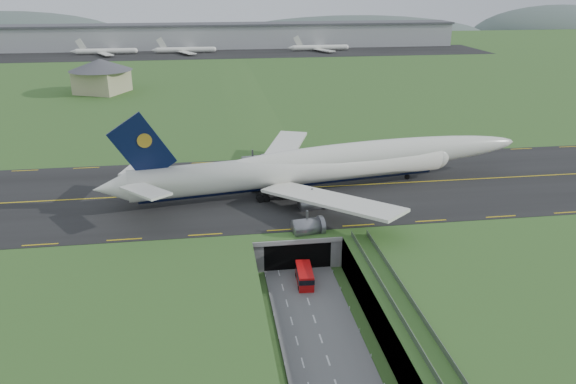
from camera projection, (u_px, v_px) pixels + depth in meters
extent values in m
plane|color=#335C24|center=(305.00, 293.00, 92.83)|extent=(900.00, 900.00, 0.00)
cube|color=gray|center=(305.00, 277.00, 91.77)|extent=(800.00, 800.00, 6.00)
cube|color=slate|center=(314.00, 318.00, 85.86)|extent=(12.00, 75.00, 0.20)
cube|color=black|center=(279.00, 189.00, 121.18)|extent=(800.00, 44.00, 0.18)
cube|color=gray|center=(289.00, 217.00, 108.44)|extent=(16.00, 22.00, 1.00)
cube|color=gray|center=(253.00, 231.00, 108.39)|extent=(2.00, 22.00, 6.00)
cube|color=gray|center=(324.00, 227.00, 110.28)|extent=(2.00, 22.00, 6.00)
cube|color=black|center=(292.00, 243.00, 104.89)|extent=(12.00, 12.00, 5.00)
cube|color=#A8A8A3|center=(298.00, 242.00, 98.19)|extent=(17.00, 0.50, 0.80)
cube|color=#A8A8A3|center=(410.00, 321.00, 75.15)|extent=(3.00, 53.00, 0.50)
cube|color=gray|center=(401.00, 317.00, 74.69)|extent=(0.06, 53.00, 1.00)
cube|color=gray|center=(421.00, 315.00, 75.07)|extent=(0.06, 53.00, 1.00)
cylinder|color=#A8A8A3|center=(402.00, 329.00, 78.53)|extent=(0.90, 0.90, 5.60)
cylinder|color=#A8A8A3|center=(377.00, 286.00, 89.62)|extent=(0.90, 0.90, 5.60)
cylinder|color=white|center=(294.00, 170.00, 117.68)|extent=(67.71, 17.12, 6.36)
sphere|color=white|center=(435.00, 156.00, 127.18)|extent=(7.15, 7.15, 6.23)
cone|color=white|center=(111.00, 188.00, 107.33)|extent=(7.83, 7.08, 6.04)
ellipsoid|color=white|center=(373.00, 156.00, 122.30)|extent=(72.65, 17.43, 6.68)
ellipsoid|color=black|center=(432.00, 153.00, 126.62)|extent=(4.84, 3.46, 2.23)
cylinder|color=black|center=(294.00, 181.00, 118.56)|extent=(63.78, 12.93, 2.67)
cube|color=white|center=(281.00, 153.00, 132.75)|extent=(17.06, 30.31, 2.67)
cube|color=white|center=(140.00, 166.00, 115.12)|extent=(7.75, 11.79, 1.02)
cube|color=white|center=(330.00, 200.00, 104.43)|extent=(24.22, 27.46, 2.67)
cube|color=white|center=(145.00, 191.00, 101.84)|extent=(10.18, 11.41, 1.02)
cube|color=black|center=(142.00, 148.00, 106.49)|extent=(12.57, 2.62, 14.06)
cylinder|color=gold|center=(144.00, 140.00, 106.10)|extent=(2.86, 1.13, 2.78)
cylinder|color=slate|center=(284.00, 174.00, 127.74)|extent=(5.63, 4.07, 3.28)
cylinder|color=slate|center=(253.00, 162.00, 135.71)|extent=(5.63, 4.07, 3.28)
cylinder|color=slate|center=(312.00, 203.00, 110.92)|extent=(5.63, 4.07, 3.28)
cylinder|color=slate|center=(307.00, 227.00, 100.31)|extent=(5.63, 4.07, 3.28)
cylinder|color=black|center=(407.00, 177.00, 126.86)|extent=(1.16, 0.67, 1.09)
cube|color=black|center=(273.00, 191.00, 117.94)|extent=(7.00, 7.82, 1.39)
cube|color=red|center=(305.00, 276.00, 95.09)|extent=(2.92, 6.87, 2.69)
cube|color=black|center=(305.00, 273.00, 94.90)|extent=(2.98, 6.96, 0.90)
cube|color=black|center=(304.00, 282.00, 95.49)|extent=(2.72, 6.41, 0.45)
cylinder|color=black|center=(299.00, 288.00, 93.29)|extent=(0.36, 0.82, 0.81)
cylinder|color=black|center=(296.00, 275.00, 97.46)|extent=(0.36, 0.82, 0.81)
cylinder|color=black|center=(313.00, 288.00, 93.47)|extent=(0.36, 0.82, 0.81)
cylinder|color=black|center=(310.00, 274.00, 97.64)|extent=(0.36, 0.82, 0.81)
cube|color=tan|center=(102.00, 82.00, 222.44)|extent=(22.15, 22.15, 8.89)
cone|color=#4C4C51|center=(100.00, 65.00, 220.07)|extent=(32.49, 32.49, 4.45)
cube|color=#B2B2B2|center=(226.00, 36.00, 365.40)|extent=(300.00, 22.00, 15.00)
cube|color=#4C4C51|center=(226.00, 24.00, 362.73)|extent=(302.00, 24.00, 1.20)
cube|color=black|center=(229.00, 53.00, 340.28)|extent=(320.00, 50.00, 0.08)
cylinder|color=white|center=(106.00, 51.00, 334.39)|extent=(34.00, 3.20, 3.20)
cylinder|color=white|center=(186.00, 50.00, 340.70)|extent=(34.00, 3.20, 3.20)
cylinder|color=white|center=(320.00, 47.00, 351.92)|extent=(34.00, 3.20, 3.20)
ellipsoid|color=#576861|center=(4.00, 46.00, 467.57)|extent=(220.00, 77.00, 56.00)
ellipsoid|color=#576861|center=(354.00, 41.00, 508.01)|extent=(260.00, 91.00, 44.00)
ellipsoid|color=#576861|center=(558.00, 38.00, 534.97)|extent=(180.00, 63.00, 60.00)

